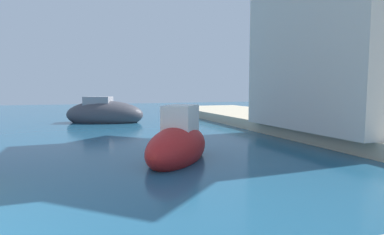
% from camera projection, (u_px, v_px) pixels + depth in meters
% --- Properties ---
extents(quay_promenade, '(44.00, 32.00, 0.50)m').
position_uv_depth(quay_promenade, '(233.00, 210.00, 4.37)').
color(quay_promenade, beige).
rests_on(quay_promenade, ground).
extents(moored_boat_4, '(3.04, 3.45, 1.80)m').
position_uv_depth(moored_boat_4, '(178.00, 144.00, 8.63)').
color(moored_boat_4, '#B21E1E').
rests_on(moored_boat_4, ground).
extents(moored_boat_6, '(5.02, 3.51, 1.94)m').
position_uv_depth(moored_boat_6, '(104.00, 114.00, 18.37)').
color(moored_boat_6, '#3F3F47').
rests_on(moored_boat_6, ground).
extents(waterfront_building_main, '(7.24, 6.53, 8.94)m').
position_uv_depth(waterfront_building_main, '(367.00, 12.00, 11.99)').
color(waterfront_building_main, beige).
rests_on(waterfront_building_main, quay_promenade).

